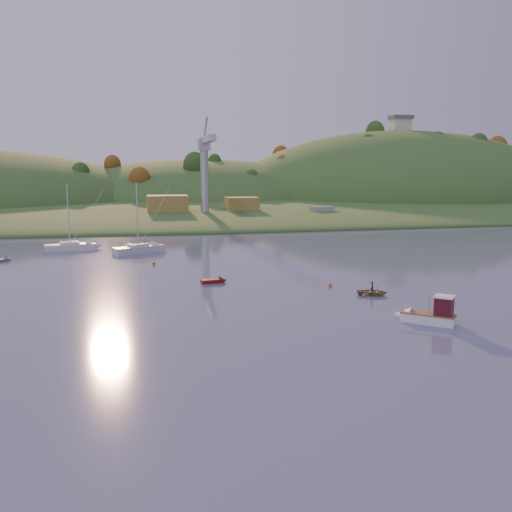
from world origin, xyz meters
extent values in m
plane|color=#3D4464|center=(0.00, 0.00, 0.00)|extent=(500.00, 500.00, 0.00)
cube|color=#305321|center=(0.00, 230.00, 0.00)|extent=(620.00, 220.00, 1.50)
ellipsoid|color=#305321|center=(0.00, 165.00, 0.00)|extent=(640.00, 150.00, 7.00)
ellipsoid|color=#305321|center=(10.00, 210.00, 0.00)|extent=(140.00, 120.00, 36.00)
ellipsoid|color=#305321|center=(95.00, 195.00, 0.00)|extent=(150.00, 130.00, 60.00)
cube|color=beige|center=(95.00, 195.00, 32.50)|extent=(8.00, 6.00, 5.00)
cube|color=#595960|center=(95.00, 195.00, 35.70)|extent=(9.00, 7.00, 1.50)
cube|color=slate|center=(5.00, 122.00, 1.20)|extent=(42.00, 16.00, 2.40)
cube|color=#A47D36|center=(-8.00, 123.00, 4.80)|extent=(11.00, 8.00, 4.80)
cube|color=#A47D36|center=(13.00, 124.00, 4.40)|extent=(9.00, 7.00, 4.00)
cylinder|color=#B7B7BC|center=(2.00, 120.00, 11.40)|extent=(2.20, 2.20, 18.00)
cube|color=#B7B7BC|center=(2.00, 120.00, 20.90)|extent=(3.20, 3.20, 3.20)
cube|color=#B7B7BC|center=(2.00, 111.00, 21.90)|extent=(1.80, 18.00, 1.60)
cube|color=#B7B7BC|center=(2.00, 125.00, 21.90)|extent=(1.80, 10.00, 1.60)
cube|color=white|center=(11.17, 13.55, 0.46)|extent=(5.05, 4.73, 0.92)
cone|color=white|center=(9.24, 15.22, 0.46)|extent=(2.55, 2.55, 1.83)
cube|color=brown|center=(11.17, 13.55, 0.94)|extent=(5.08, 4.77, 0.12)
cube|color=#4C111A|center=(12.24, 12.61, 1.83)|extent=(2.23, 2.22, 1.83)
cube|color=white|center=(12.24, 12.61, 2.80)|extent=(2.52, 2.51, 0.15)
cylinder|color=silver|center=(11.17, 13.55, 2.14)|extent=(0.10, 0.10, 2.45)
cube|color=silver|center=(-28.40, 71.35, 0.60)|extent=(9.02, 4.24, 1.19)
cube|color=silver|center=(-28.40, 71.35, 1.24)|extent=(3.57, 2.55, 0.76)
cylinder|color=silver|center=(-28.40, 71.35, 6.62)|extent=(0.18, 0.18, 10.85)
cylinder|color=silver|center=(-28.40, 71.35, 1.49)|extent=(3.43, 0.79, 0.12)
cylinder|color=silver|center=(-28.40, 71.35, 1.59)|extent=(3.05, 0.94, 0.36)
cube|color=silver|center=(-16.25, 65.48, 0.61)|extent=(9.10, 6.47, 1.22)
cube|color=silver|center=(-16.25, 65.48, 1.27)|extent=(3.87, 3.31, 0.78)
cylinder|color=silver|center=(-16.25, 65.48, 6.77)|extent=(0.18, 0.18, 11.09)
cylinder|color=silver|center=(-16.25, 65.48, 1.52)|extent=(3.20, 1.75, 0.12)
cylinder|color=silver|center=(-16.25, 65.48, 1.62)|extent=(2.92, 1.76, 0.36)
imported|color=#8F774F|center=(10.72, 26.08, 0.37)|extent=(4.19, 3.55, 0.74)
imported|color=black|center=(10.72, 26.08, 0.70)|extent=(0.48, 0.59, 1.41)
cube|color=#620F0E|center=(-6.90, 37.07, 0.24)|extent=(3.06, 1.58, 0.49)
cone|color=#620F0E|center=(-5.45, 37.28, 0.24)|extent=(1.18, 1.30, 1.17)
cube|color=slate|center=(-37.70, 60.99, 0.21)|extent=(2.13, 2.47, 0.41)
cone|color=slate|center=(-37.05, 61.95, 0.21)|extent=(1.29, 1.23, 1.01)
cube|color=slate|center=(35.00, 118.00, 0.98)|extent=(16.16, 9.51, 1.96)
cube|color=#B7B7BC|center=(35.00, 118.00, 2.61)|extent=(7.19, 4.97, 2.61)
sphere|color=orange|center=(16.74, 19.86, 0.25)|extent=(0.50, 0.50, 0.50)
sphere|color=orange|center=(7.48, 31.81, 0.25)|extent=(0.50, 0.50, 0.50)
sphere|color=orange|center=(-13.99, 52.81, 0.25)|extent=(0.50, 0.50, 0.50)
camera|label=1|loc=(-16.30, -35.71, 15.13)|focal=40.00mm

